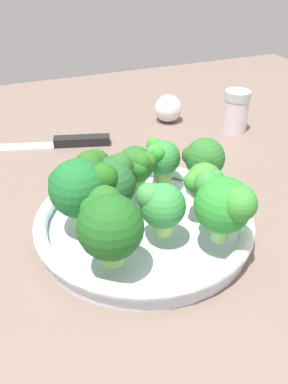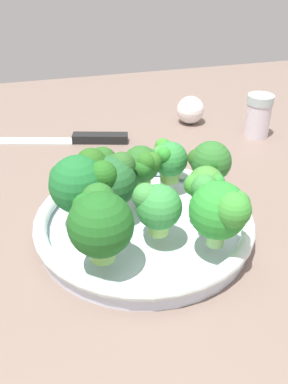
{
  "view_description": "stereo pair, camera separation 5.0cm",
  "coord_description": "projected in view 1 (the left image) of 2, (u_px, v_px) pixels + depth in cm",
  "views": [
    {
      "loc": [
        19.49,
        41.02,
        32.64
      ],
      "look_at": [
        3.35,
        1.35,
        6.06
      ],
      "focal_mm": 40.5,
      "sensor_mm": 36.0,
      "label": 1
    },
    {
      "loc": [
        14.72,
        42.64,
        32.64
      ],
      "look_at": [
        3.35,
        1.35,
        6.06
      ],
      "focal_mm": 40.5,
      "sensor_mm": 36.0,
      "label": 2
    }
  ],
  "objects": [
    {
      "name": "garlic_bulb",
      "position": [
        168.0,
        108.0,
        0.83
      ],
      "size": [
        5.18,
        5.18,
        5.18
      ],
      "primitive_type": "sphere",
      "color": "silver",
      "rests_on": "ground_plane"
    },
    {
      "name": "broccoli_floret_7",
      "position": [
        204.0,
        182.0,
        0.51
      ],
      "size": [
        5.16,
        4.96,
        5.98
      ],
      "color": "#86B059",
      "rests_on": "bowl"
    },
    {
      "name": "broccoli_floret_3",
      "position": [
        94.0,
        165.0,
        0.56
      ],
      "size": [
        4.58,
        4.58,
        4.97
      ],
      "color": "#78C15F",
      "rests_on": "bowl"
    },
    {
      "name": "pepper_shaker",
      "position": [
        236.0,
        111.0,
        0.78
      ],
      "size": [
        4.58,
        4.58,
        7.58
      ],
      "color": "silver",
      "rests_on": "ground_plane"
    },
    {
      "name": "broccoli_floret_4",
      "position": [
        137.0,
        166.0,
        0.55
      ],
      "size": [
        4.81,
        5.35,
        5.91
      ],
      "color": "#78B44C",
      "rests_on": "bowl"
    },
    {
      "name": "bowl",
      "position": [
        144.0,
        223.0,
        0.53
      ],
      "size": [
        26.55,
        26.55,
        3.06
      ],
      "color": "silver",
      "rests_on": "ground_plane"
    },
    {
      "name": "broccoli_floret_0",
      "position": [
        160.0,
        204.0,
        0.47
      ],
      "size": [
        5.34,
        5.39,
        6.13
      ],
      "color": "#99CC61",
      "rests_on": "bowl"
    },
    {
      "name": "broccoli_floret_9",
      "position": [
        204.0,
        159.0,
        0.55
      ],
      "size": [
        5.4,
        5.26,
        6.91
      ],
      "color": "#94C96F",
      "rests_on": "bowl"
    },
    {
      "name": "broccoli_floret_6",
      "position": [
        111.0,
        181.0,
        0.51
      ],
      "size": [
        6.32,
        6.62,
        7.06
      ],
      "color": "#7BB053",
      "rests_on": "bowl"
    },
    {
      "name": "broccoli_floret_8",
      "position": [
        161.0,
        158.0,
        0.57
      ],
      "size": [
        4.93,
        5.14,
        5.58
      ],
      "color": "#82B14C",
      "rests_on": "bowl"
    },
    {
      "name": "knife",
      "position": [
        54.0,
        143.0,
        0.74
      ],
      "size": [
        26.21,
        9.73,
        1.5
      ],
      "color": "silver",
      "rests_on": "ground_plane"
    },
    {
      "name": "broccoli_floret_1",
      "position": [
        108.0,
        223.0,
        0.43
      ],
      "size": [
        6.72,
        7.56,
        7.66
      ],
      "color": "#88BF5B",
      "rests_on": "bowl"
    },
    {
      "name": "ground_plane",
      "position": [
        164.0,
        229.0,
        0.56
      ],
      "size": [
        130.0,
        130.0,
        2.5
      ],
      "primitive_type": "cube",
      "color": "#756157"
    },
    {
      "name": "broccoli_floret_2",
      "position": [
        225.0,
        204.0,
        0.45
      ],
      "size": [
        6.18,
        7.71,
        7.51
      ],
      "color": "#8FC870",
      "rests_on": "bowl"
    },
    {
      "name": "broccoli_floret_5",
      "position": [
        81.0,
        185.0,
        0.49
      ],
      "size": [
        7.73,
        6.85,
        7.83
      ],
      "color": "#7AB058",
      "rests_on": "bowl"
    }
  ]
}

